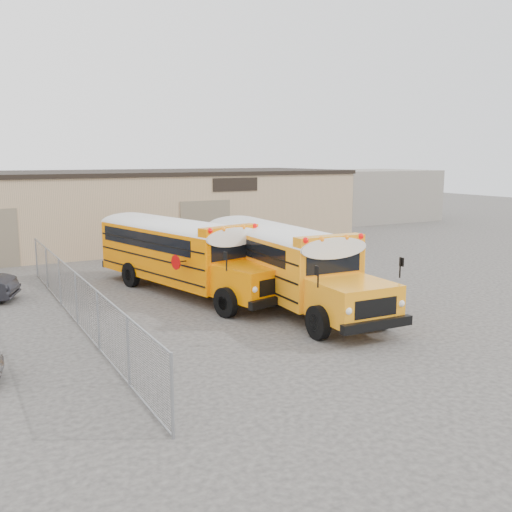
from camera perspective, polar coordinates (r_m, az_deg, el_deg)
ground at (r=19.54m, az=2.11°, el=-6.62°), size 120.00×120.00×0.00m
warehouse at (r=37.46m, az=-13.83°, el=4.73°), size 30.20×10.20×4.67m
chainlink_fence at (r=19.95m, az=-17.51°, el=-4.05°), size 0.07×18.07×1.81m
distant_building_right at (r=52.42m, az=11.26°, el=6.03°), size 10.00×8.00×4.40m
school_bus_left at (r=29.19m, az=-14.52°, el=2.11°), size 4.88×10.72×3.05m
school_bus_right at (r=27.21m, az=-3.69°, el=1.85°), size 3.02×10.48×3.04m
tarp_bundle at (r=20.69m, az=6.39°, el=-3.52°), size 1.11×1.11×1.51m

